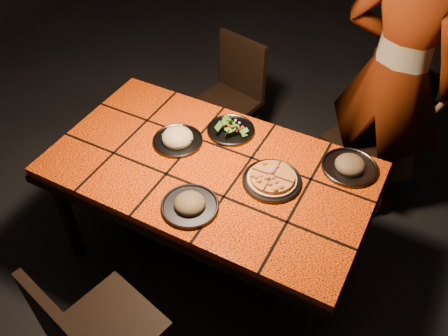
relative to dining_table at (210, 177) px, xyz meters
The scene contains 11 objects.
room_shell 0.83m from the dining_table, ahead, with size 6.04×7.04×3.08m.
dining_table is the anchor object (origin of this frame).
chair_near 0.92m from the dining_table, 94.94° to the right, with size 0.48×0.48×0.89m.
chair_far_left 1.05m from the dining_table, 110.45° to the left, with size 0.46×0.46×0.84m.
chair_far_right 1.19m from the dining_table, 57.13° to the left, with size 0.56×0.56×0.95m.
diner 1.16m from the dining_table, 54.72° to the left, with size 0.68×0.45×1.86m, color brown.
plate_pizza 0.34m from the dining_table, ahead, with size 0.29×0.29×0.04m.
plate_pasta 0.27m from the dining_table, 161.57° to the left, with size 0.26×0.26×0.09m.
plate_salad 0.31m from the dining_table, 95.65° to the left, with size 0.26×0.26×0.07m.
plate_mushroom_a 0.30m from the dining_table, 79.02° to the right, with size 0.27×0.27×0.09m.
plate_mushroom_b 0.70m from the dining_table, 26.50° to the left, with size 0.28×0.28×0.09m.
Camera 1 is at (0.86, -1.45, 2.41)m, focal length 38.00 mm.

